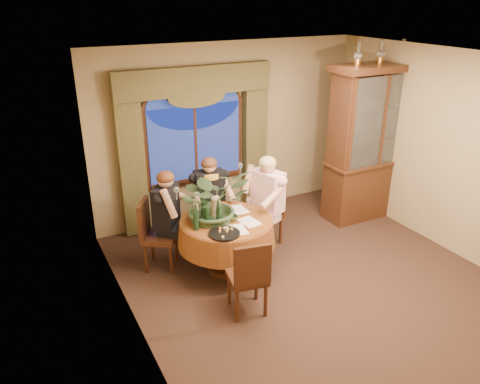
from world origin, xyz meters
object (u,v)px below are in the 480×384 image
wine_bottle_3 (204,208)px  chair_right (265,215)px  oil_lamp_right (403,50)px  centerpiece_plant (213,175)px  chair_back (160,235)px  wine_bottle_0 (219,213)px  chair_front_left (247,275)px  wine_bottle_1 (196,210)px  oil_lamp_left (358,54)px  stoneware_vase (216,208)px  wine_bottle_2 (207,213)px  person_scarf (210,200)px  chair_back_right (212,211)px  olive_bowl (231,218)px  wine_bottle_4 (196,218)px  person_back (167,218)px  person_pink (268,203)px  oil_lamp_center (381,52)px  dining_table (227,245)px  china_cabinet (371,143)px

wine_bottle_3 → chair_right: bearing=11.8°
oil_lamp_right → centerpiece_plant: (-3.37, -0.38, -1.30)m
chair_back → wine_bottle_0: size_ratio=2.91×
chair_front_left → wine_bottle_1: size_ratio=2.91×
oil_lamp_left → stoneware_vase: 3.07m
stoneware_vase → wine_bottle_2: 0.23m
person_scarf → wine_bottle_2: 0.97m
chair_back_right → chair_back: 0.99m
olive_bowl → wine_bottle_4: bearing=-174.9°
chair_right → person_back: person_back is taller
oil_lamp_left → chair_back_right: (-2.21, 0.34, -2.17)m
wine_bottle_2 → person_pink: bearing=15.9°
oil_lamp_right → oil_lamp_center: bearing=180.0°
dining_table → wine_bottle_0: bearing=-148.7°
chair_back → wine_bottle_0: wine_bottle_0 is taller
chair_right → oil_lamp_right: bearing=-111.1°
wine_bottle_2 → chair_back: bearing=133.1°
chair_right → olive_bowl: chair_right is taller
chair_right → wine_bottle_1: size_ratio=2.91×
chair_back_right → china_cabinet: bearing=-175.8°
chair_front_left → person_scarf: size_ratio=0.72×
oil_lamp_center → dining_table: bearing=-170.0°
wine_bottle_4 → chair_back: bearing=119.1°
oil_lamp_center → chair_right: oil_lamp_center is taller
person_back → person_scarf: size_ratio=1.01×
china_cabinet → person_back: size_ratio=1.83×
dining_table → chair_back_right: (0.17, 0.83, 0.10)m
china_cabinet → oil_lamp_right: (0.43, 0.00, 1.41)m
chair_front_left → chair_back_right: bearing=89.9°
chair_back_right → person_pink: bearing=149.4°
oil_lamp_right → chair_back: 4.55m
china_cabinet → oil_lamp_right: bearing=0.0°
china_cabinet → chair_back: size_ratio=2.58×
oil_lamp_left → wine_bottle_2: 3.22m
oil_lamp_center → chair_back_right: oil_lamp_center is taller
oil_lamp_right → stoneware_vase: size_ratio=1.16×
person_pink → wine_bottle_1: bearing=78.2°
oil_lamp_center → wine_bottle_0: oil_lamp_center is taller
oil_lamp_right → person_pink: bearing=-174.9°
stoneware_vase → wine_bottle_0: size_ratio=0.89×
person_back → person_pink: bearing=120.0°
oil_lamp_left → centerpiece_plant: 2.85m
oil_lamp_right → person_scarf: size_ratio=0.25×
chair_back_right → oil_lamp_center: bearing=-175.8°
chair_front_left → olive_bowl: size_ratio=5.56×
oil_lamp_right → wine_bottle_0: 3.86m
chair_back → person_pink: size_ratio=0.68×
chair_back → stoneware_vase: size_ratio=3.28×
chair_back_right → chair_front_left: size_ratio=1.00×
chair_back_right → wine_bottle_3: (-0.42, -0.69, 0.44)m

